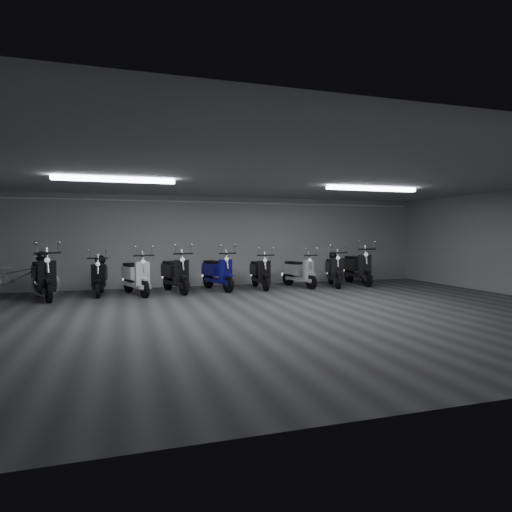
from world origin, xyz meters
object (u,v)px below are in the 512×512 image
object	(u,v)px
scooter_4	(218,267)
scooter_6	(299,267)
scooter_5	(260,267)
scooter_3	(175,268)
bicycle	(16,272)
scooter_2	(136,270)
helmet_1	(333,256)
helmet_2	(41,257)
scooter_9	(358,262)
scooter_8	(334,265)
scooter_1	(100,272)
helmet_0	(100,260)
scooter_0	(44,270)

from	to	relation	value
scooter_4	scooter_6	bearing A→B (deg)	-17.68
scooter_5	scooter_3	bearing A→B (deg)	-175.60
bicycle	scooter_2	bearing A→B (deg)	-88.85
scooter_4	helmet_1	size ratio (longest dim) A/B	7.85
helmet_1	helmet_2	size ratio (longest dim) A/B	0.83
scooter_4	helmet_2	bearing A→B (deg)	165.52
scooter_3	scooter_5	distance (m)	2.52
scooter_3	scooter_5	size ratio (longest dim) A/B	1.08
scooter_9	bicycle	xyz separation A→B (m)	(-9.80, -0.03, -0.05)
scooter_5	scooter_8	distance (m)	2.36
scooter_2	scooter_8	xyz separation A→B (m)	(5.91, 0.10, -0.00)
scooter_1	bicycle	xyz separation A→B (m)	(-1.99, 0.07, 0.04)
scooter_1	scooter_6	bearing A→B (deg)	1.29
scooter_6	helmet_1	world-z (taller)	scooter_6
scooter_3	scooter_6	xyz separation A→B (m)	(3.75, 0.09, -0.07)
scooter_1	scooter_5	bearing A→B (deg)	1.64
scooter_8	scooter_1	bearing A→B (deg)	-164.95
helmet_0	helmet_1	world-z (taller)	helmet_0
helmet_2	scooter_9	bearing A→B (deg)	1.33
scooter_9	helmet_1	world-z (taller)	scooter_9
scooter_3	scooter_4	xyz separation A→B (m)	(1.23, 0.15, -0.01)
scooter_5	scooter_9	size ratio (longest dim) A/B	0.88
scooter_5	scooter_9	bearing A→B (deg)	3.17
scooter_3	helmet_1	world-z (taller)	scooter_3
scooter_0	scooter_3	distance (m)	3.27
scooter_3	helmet_1	xyz separation A→B (m)	(4.93, 0.18, 0.25)
scooter_1	scooter_3	bearing A→B (deg)	-1.79
scooter_0	scooter_9	world-z (taller)	scooter_0
scooter_5	scooter_8	world-z (taller)	scooter_8
scooter_2	scooter_1	bearing A→B (deg)	144.65
helmet_2	scooter_2	bearing A→B (deg)	-4.09
bicycle	helmet_2	bearing A→B (deg)	-98.57
scooter_3	scooter_5	xyz separation A→B (m)	(2.51, 0.12, -0.05)
helmet_0	scooter_0	bearing A→B (deg)	-154.88
scooter_3	helmet_1	distance (m)	4.94
scooter_6	helmet_2	distance (m)	7.11
scooter_2	scooter_6	distance (m)	4.81
scooter_2	scooter_3	xyz separation A→B (m)	(1.05, 0.16, 0.02)
scooter_5	scooter_1	bearing A→B (deg)	-178.30
scooter_1	scooter_6	xyz separation A→B (m)	(5.73, -0.02, -0.01)
scooter_3	scooter_9	bearing A→B (deg)	-12.30
scooter_6	bicycle	world-z (taller)	bicycle
scooter_3	scooter_8	xyz separation A→B (m)	(4.86, -0.06, -0.02)
scooter_6	helmet_1	size ratio (longest dim) A/B	7.18
helmet_1	scooter_9	bearing A→B (deg)	2.15
helmet_1	bicycle	bearing A→B (deg)	179.98
scooter_1	scooter_8	xyz separation A→B (m)	(6.84, -0.17, 0.04)
scooter_5	scooter_8	size ratio (longest dim) A/B	0.95
scooter_2	scooter_8	distance (m)	5.91
scooter_0	bicycle	world-z (taller)	scooter_0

